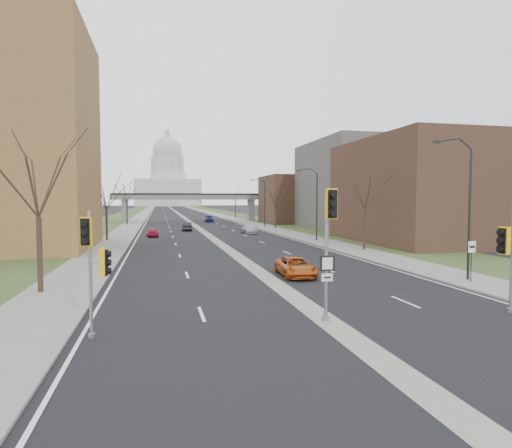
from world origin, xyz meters
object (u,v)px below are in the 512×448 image
object	(u,v)px
speed_limit_sign	(471,254)
car_left_far	(187,227)
car_right_far	(209,219)
signal_pole_median	(329,229)
signal_pole_left	(94,256)
car_right_near	(296,267)
car_left_near	(152,232)
car_right_mid	(249,229)

from	to	relation	value
speed_limit_sign	car_left_far	distance (m)	49.76
speed_limit_sign	car_right_far	distance (m)	74.41
signal_pole_median	speed_limit_sign	xyz separation A→B (m)	(11.49, 5.76, -2.04)
signal_pole_left	signal_pole_median	bearing A→B (deg)	6.25
signal_pole_left	car_right_far	size ratio (longest dim) A/B	1.03
signal_pole_median	car_right_near	size ratio (longest dim) A/B	1.23
car_left_near	car_right_far	xyz separation A→B (m)	(11.86, 36.52, 0.15)
car_right_mid	car_right_far	world-z (taller)	car_right_far
car_right_near	car_right_mid	distance (m)	35.37
car_right_near	car_right_far	distance (m)	69.25
car_left_near	car_right_near	distance (m)	34.09
signal_pole_median	car_right_near	world-z (taller)	signal_pole_median
car_left_far	car_right_mid	xyz separation A→B (m)	(8.65, -7.81, -0.03)
speed_limit_sign	car_right_near	size ratio (longest dim) A/B	0.55
signal_pole_left	car_right_mid	distance (m)	48.30
signal_pole_median	car_right_far	distance (m)	79.98
signal_pole_left	car_left_near	world-z (taller)	signal_pole_left
car_left_near	car_left_far	size ratio (longest dim) A/B	0.90
speed_limit_sign	car_left_far	bearing A→B (deg)	102.31
car_right_far	car_right_mid	bearing A→B (deg)	-86.04
signal_pole_median	car_left_far	xyz separation A→B (m)	(-2.38, 53.53, -3.19)
signal_pole_median	speed_limit_sign	distance (m)	13.01
car_right_far	signal_pole_median	bearing A→B (deg)	-92.47
car_left_far	car_right_near	distance (m)	43.17
signal_pole_left	car_left_near	distance (m)	43.41
speed_limit_sign	car_left_far	world-z (taller)	speed_limit_sign
car_right_near	car_right_mid	size ratio (longest dim) A/B	1.04
car_left_far	car_right_mid	size ratio (longest dim) A/B	0.93
speed_limit_sign	car_right_near	world-z (taller)	speed_limit_sign
car_right_mid	car_left_far	bearing A→B (deg)	134.16
signal_pole_left	car_right_far	bearing A→B (deg)	86.57
signal_pole_median	car_right_near	xyz separation A→B (m)	(2.07, 10.59, -3.23)
signal_pole_median	car_right_far	size ratio (longest dim) A/B	1.23
car_right_mid	car_right_far	xyz separation A→B (m)	(-2.02, 34.09, 0.14)
signal_pole_left	speed_limit_sign	distance (m)	21.33
speed_limit_sign	car_right_near	xyz separation A→B (m)	(-9.42, 4.83, -1.18)
car_right_mid	signal_pole_left	bearing A→B (deg)	-112.22
signal_pole_median	car_right_far	world-z (taller)	signal_pole_median
signal_pole_left	car_right_mid	world-z (taller)	signal_pole_left
car_right_mid	car_right_far	bearing A→B (deg)	89.62
car_left_far	car_right_near	size ratio (longest dim) A/B	0.89
signal_pole_median	car_right_far	bearing A→B (deg)	89.75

